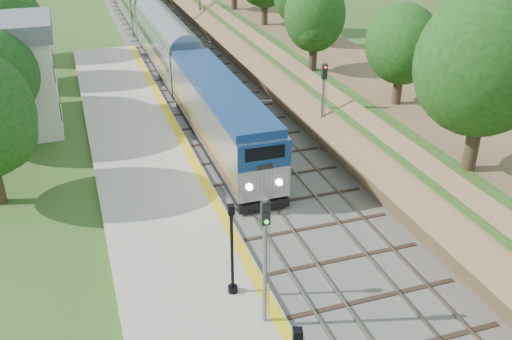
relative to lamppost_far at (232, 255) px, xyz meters
name	(u,v)px	position (x,y,z in m)	size (l,w,h in m)	color
trackbed	(156,26)	(5.60, 52.95, -2.24)	(9.50, 170.00, 0.28)	#4C4944
platform	(160,202)	(-1.60, 8.95, -2.11)	(6.40, 68.00, 0.38)	#A79A87
yellow_stripe	(210,191)	(1.25, 8.95, -1.92)	(0.55, 68.00, 0.01)	gold
embankment	(221,6)	(13.95, 52.95, -0.35)	(10.64, 170.00, 11.70)	brown
trees_behind_platform	(34,113)	(-7.57, 13.62, 2.23)	(7.82, 53.32, 7.21)	#332316
lamppost_far	(232,255)	(0.00, 0.00, 0.00)	(0.43, 0.43, 4.30)	black
signal_platform	(265,249)	(0.70, -2.14, 1.54)	(0.33, 0.26, 5.63)	slate
signal_farside	(323,98)	(9.80, 12.67, 1.47)	(0.33, 0.26, 5.97)	slate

